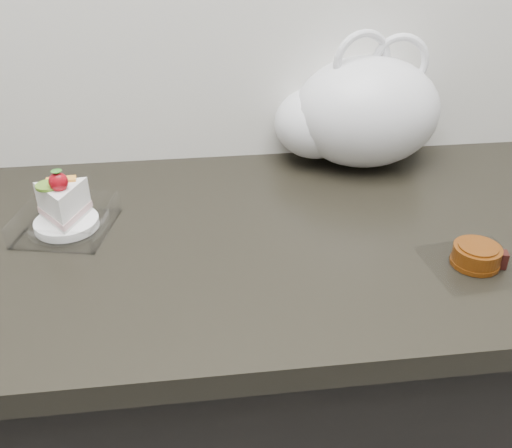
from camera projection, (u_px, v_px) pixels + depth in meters
counter at (242, 414)px, 1.19m from camera, size 2.04×0.64×0.90m
cake_tray at (65, 213)px, 0.95m from camera, size 0.17×0.17×0.11m
mooncake_wrap at (477, 257)px, 0.87m from camera, size 0.16×0.15×0.03m
plastic_bag at (357, 113)px, 1.14m from camera, size 0.34×0.24×0.27m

